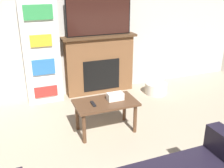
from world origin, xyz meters
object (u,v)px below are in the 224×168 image
at_px(tv, 99,16).
at_px(bookshelf, 41,52).
at_px(coffee_table, 106,106).
at_px(storage_basket, 156,88).
at_px(fireplace, 100,64).

bearing_deg(tv, bookshelf, -179.86).
xyz_separation_m(tv, coffee_table, (-0.38, -1.34, -1.02)).
bearing_deg(tv, storage_basket, -24.99).
bearing_deg(fireplace, coffee_table, -105.47).
height_order(coffee_table, storage_basket, coffee_table).
xyz_separation_m(coffee_table, bookshelf, (-0.64, 1.34, 0.50)).
relative_size(tv, coffee_table, 1.37).
bearing_deg(storage_basket, tv, 155.01).
distance_m(tv, bookshelf, 1.15).
distance_m(fireplace, bookshelf, 1.07).
height_order(fireplace, bookshelf, bookshelf).
distance_m(bookshelf, storage_basket, 2.16).
bearing_deg(tv, coffee_table, -105.68).
distance_m(fireplace, tv, 0.86).
xyz_separation_m(fireplace, bookshelf, (-1.02, -0.02, 0.33)).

